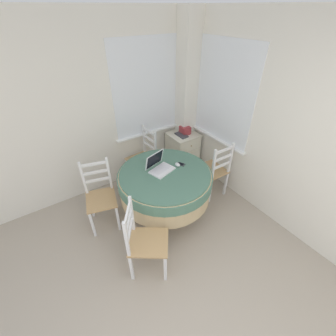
{
  "coord_description": "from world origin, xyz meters",
  "views": [
    {
      "loc": [
        -0.36,
        -0.03,
        2.52
      ],
      "look_at": [
        1.07,
        2.09,
        0.67
      ],
      "focal_mm": 24.0,
      "sensor_mm": 36.0,
      "label": 1
    }
  ],
  "objects_px": {
    "computer_mouse": "(178,165)",
    "storage_box": "(185,130)",
    "cell_phone": "(181,164)",
    "corner_cabinet": "(183,150)",
    "book_on_cabinet": "(181,135)",
    "round_dining_table": "(165,183)",
    "dining_chair_camera_near": "(144,241)",
    "dining_chair_near_back_window": "(144,158)",
    "dining_chair_left_flank": "(101,197)",
    "dining_chair_near_right_window": "(214,171)",
    "laptop": "(159,166)"
  },
  "relations": [
    {
      "from": "computer_mouse",
      "to": "dining_chair_near_right_window",
      "type": "relative_size",
      "value": 0.09
    },
    {
      "from": "dining_chair_left_flank",
      "to": "book_on_cabinet",
      "type": "bearing_deg",
      "value": 15.08
    },
    {
      "from": "dining_chair_near_back_window",
      "to": "cell_phone",
      "type": "bearing_deg",
      "value": -79.73
    },
    {
      "from": "storage_box",
      "to": "book_on_cabinet",
      "type": "height_order",
      "value": "storage_box"
    },
    {
      "from": "computer_mouse",
      "to": "round_dining_table",
      "type": "bearing_deg",
      "value": -172.21
    },
    {
      "from": "cell_phone",
      "to": "dining_chair_left_flank",
      "type": "height_order",
      "value": "dining_chair_left_flank"
    },
    {
      "from": "book_on_cabinet",
      "to": "corner_cabinet",
      "type": "bearing_deg",
      "value": 25.2
    },
    {
      "from": "computer_mouse",
      "to": "dining_chair_camera_near",
      "type": "relative_size",
      "value": 0.09
    },
    {
      "from": "cell_phone",
      "to": "dining_chair_left_flank",
      "type": "relative_size",
      "value": 0.13
    },
    {
      "from": "cell_phone",
      "to": "storage_box",
      "type": "bearing_deg",
      "value": 49.49
    },
    {
      "from": "dining_chair_camera_near",
      "to": "round_dining_table",
      "type": "bearing_deg",
      "value": 41.65
    },
    {
      "from": "round_dining_table",
      "to": "book_on_cabinet",
      "type": "distance_m",
      "value": 1.2
    },
    {
      "from": "storage_box",
      "to": "laptop",
      "type": "bearing_deg",
      "value": -143.48
    },
    {
      "from": "dining_chair_left_flank",
      "to": "dining_chair_near_right_window",
      "type": "bearing_deg",
      "value": -14.13
    },
    {
      "from": "round_dining_table",
      "to": "dining_chair_left_flank",
      "type": "relative_size",
      "value": 1.31
    },
    {
      "from": "dining_chair_near_back_window",
      "to": "round_dining_table",
      "type": "bearing_deg",
      "value": -99.13
    },
    {
      "from": "cell_phone",
      "to": "dining_chair_left_flank",
      "type": "distance_m",
      "value": 1.17
    },
    {
      "from": "dining_chair_near_right_window",
      "to": "book_on_cabinet",
      "type": "xyz_separation_m",
      "value": [
        0.02,
        0.87,
        0.24
      ]
    },
    {
      "from": "laptop",
      "to": "dining_chair_camera_near",
      "type": "height_order",
      "value": "laptop"
    },
    {
      "from": "dining_chair_near_right_window",
      "to": "storage_box",
      "type": "distance_m",
      "value": 0.95
    },
    {
      "from": "computer_mouse",
      "to": "storage_box",
      "type": "xyz_separation_m",
      "value": [
        0.75,
        0.81,
        -0.02
      ]
    },
    {
      "from": "cell_phone",
      "to": "dining_chair_camera_near",
      "type": "xyz_separation_m",
      "value": [
        -0.94,
        -0.62,
        -0.3
      ]
    },
    {
      "from": "cell_phone",
      "to": "corner_cabinet",
      "type": "bearing_deg",
      "value": 50.89
    },
    {
      "from": "dining_chair_near_back_window",
      "to": "dining_chair_left_flank",
      "type": "bearing_deg",
      "value": -151.58
    },
    {
      "from": "laptop",
      "to": "computer_mouse",
      "type": "height_order",
      "value": "laptop"
    },
    {
      "from": "laptop",
      "to": "corner_cabinet",
      "type": "xyz_separation_m",
      "value": [
        0.96,
        0.74,
        -0.46
      ]
    },
    {
      "from": "dining_chair_near_back_window",
      "to": "book_on_cabinet",
      "type": "relative_size",
      "value": 3.96
    },
    {
      "from": "dining_chair_camera_near",
      "to": "dining_chair_left_flank",
      "type": "bearing_deg",
      "value": 98.47
    },
    {
      "from": "dining_chair_camera_near",
      "to": "corner_cabinet",
      "type": "bearing_deg",
      "value": 41.67
    },
    {
      "from": "dining_chair_near_right_window",
      "to": "storage_box",
      "type": "bearing_deg",
      "value": 82.75
    },
    {
      "from": "round_dining_table",
      "to": "dining_chair_camera_near",
      "type": "relative_size",
      "value": 1.31
    },
    {
      "from": "dining_chair_near_right_window",
      "to": "dining_chair_camera_near",
      "type": "bearing_deg",
      "value": -160.97
    },
    {
      "from": "dining_chair_near_back_window",
      "to": "book_on_cabinet",
      "type": "bearing_deg",
      "value": -4.14
    },
    {
      "from": "dining_chair_near_back_window",
      "to": "dining_chair_camera_near",
      "type": "bearing_deg",
      "value": -118.73
    },
    {
      "from": "storage_box",
      "to": "cell_phone",
      "type": "bearing_deg",
      "value": -130.51
    },
    {
      "from": "dining_chair_camera_near",
      "to": "dining_chair_left_flank",
      "type": "distance_m",
      "value": 0.95
    },
    {
      "from": "dining_chair_near_right_window",
      "to": "corner_cabinet",
      "type": "relative_size",
      "value": 1.41
    },
    {
      "from": "round_dining_table",
      "to": "dining_chair_left_flank",
      "type": "distance_m",
      "value": 0.88
    },
    {
      "from": "cell_phone",
      "to": "corner_cabinet",
      "type": "relative_size",
      "value": 0.18
    },
    {
      "from": "round_dining_table",
      "to": "dining_chair_camera_near",
      "type": "bearing_deg",
      "value": -138.35
    },
    {
      "from": "dining_chair_near_back_window",
      "to": "dining_chair_left_flank",
      "type": "relative_size",
      "value": 1.0
    },
    {
      "from": "computer_mouse",
      "to": "dining_chair_near_right_window",
      "type": "bearing_deg",
      "value": -7.95
    },
    {
      "from": "dining_chair_near_right_window",
      "to": "storage_box",
      "type": "relative_size",
      "value": 5.69
    },
    {
      "from": "dining_chair_camera_near",
      "to": "book_on_cabinet",
      "type": "xyz_separation_m",
      "value": [
        1.53,
        1.39,
        0.24
      ]
    },
    {
      "from": "laptop",
      "to": "dining_chair_camera_near",
      "type": "relative_size",
      "value": 0.39
    },
    {
      "from": "dining_chair_near_back_window",
      "to": "dining_chair_near_right_window",
      "type": "distance_m",
      "value": 1.17
    },
    {
      "from": "cell_phone",
      "to": "round_dining_table",
      "type": "bearing_deg",
      "value": -173.12
    },
    {
      "from": "computer_mouse",
      "to": "dining_chair_near_right_window",
      "type": "distance_m",
      "value": 0.71
    },
    {
      "from": "dining_chair_near_right_window",
      "to": "book_on_cabinet",
      "type": "relative_size",
      "value": 3.96
    },
    {
      "from": "laptop",
      "to": "dining_chair_camera_near",
      "type": "bearing_deg",
      "value": -132.81
    }
  ]
}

